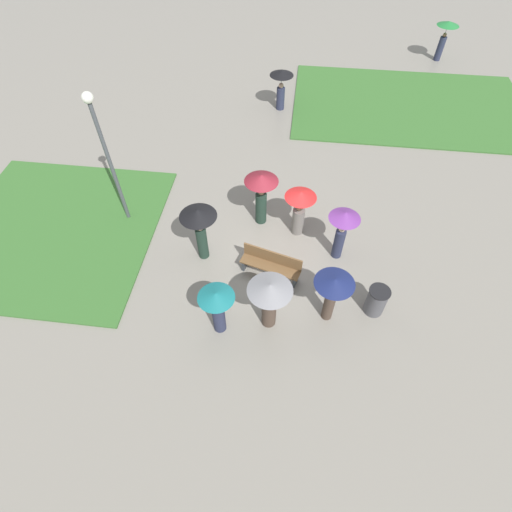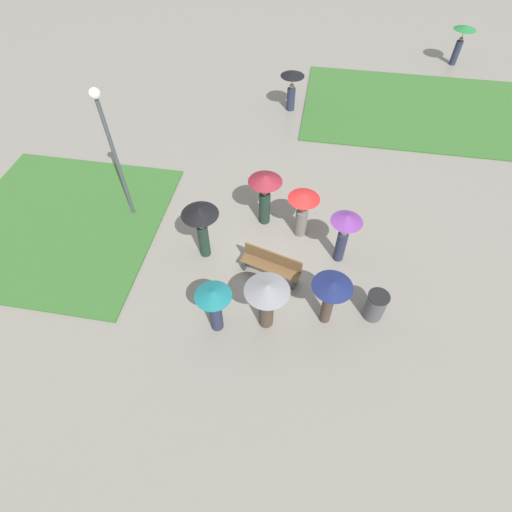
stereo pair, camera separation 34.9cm
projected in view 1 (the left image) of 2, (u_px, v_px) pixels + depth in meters
ground_plane at (276, 244)px, 13.14m from camera, size 90.00×90.00×0.00m
lawn_patch_near at (55, 230)px, 13.50m from camera, size 6.72×6.77×0.06m
lawn_patch_far at (409, 105)px, 18.56m from camera, size 10.66×6.68×0.06m
park_bench at (271, 264)px, 12.01m from camera, size 1.90×0.91×0.90m
lamp_post at (104, 146)px, 11.65m from camera, size 0.32×0.32×4.61m
trash_bin at (376, 301)px, 11.16m from camera, size 0.60×0.60×0.95m
crowd_person_teal at (217, 305)px, 10.28m from camera, size 0.96×0.96×1.70m
crowd_person_navy at (333, 290)px, 10.40m from camera, size 1.07×1.07×1.77m
crowd_person_maroon at (261, 190)px, 12.76m from camera, size 1.09×1.09×1.98m
crowd_person_red at (300, 206)px, 12.62m from camera, size 1.00×1.00×1.75m
crowd_person_purple at (343, 226)px, 11.81m from camera, size 0.94×0.94×1.90m
crowd_person_black at (199, 222)px, 11.67m from camera, size 1.11×1.11×2.02m
crowd_person_grey at (270, 296)px, 10.28m from camera, size 1.19×1.19×1.80m
lone_walker_far_path at (446, 33)px, 20.50m from camera, size 1.11×1.11×1.92m
lone_walker_mid_plaza at (281, 82)px, 17.48m from camera, size 1.04×1.04×1.79m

